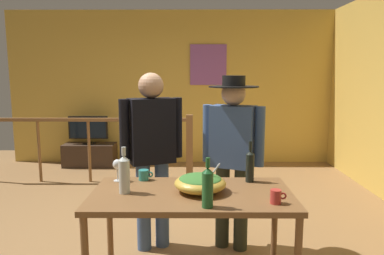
{
  "coord_description": "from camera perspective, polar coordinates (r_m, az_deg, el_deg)",
  "views": [
    {
      "loc": [
        0.42,
        -3.53,
        1.65
      ],
      "look_at": [
        0.4,
        -0.65,
        1.21
      ],
      "focal_mm": 33.78,
      "sensor_mm": 36.0,
      "label": 1
    }
  ],
  "objects": [
    {
      "name": "serving_table",
      "position": [
        2.68,
        -0.05,
        -11.77
      ],
      "size": [
        1.45,
        0.75,
        0.79
      ],
      "color": "brown",
      "rests_on": "ground_plane"
    },
    {
      "name": "wine_bottle_clear",
      "position": [
        2.64,
        -10.65,
        -7.16
      ],
      "size": [
        0.08,
        0.08,
        0.34
      ],
      "color": "silver",
      "rests_on": "serving_table"
    },
    {
      "name": "wine_bottle_dark",
      "position": [
        2.89,
        9.13,
        -5.93
      ],
      "size": [
        0.07,
        0.07,
        0.32
      ],
      "color": "black",
      "rests_on": "serving_table"
    },
    {
      "name": "mug_red",
      "position": [
        2.49,
        13.13,
        -10.58
      ],
      "size": [
        0.11,
        0.07,
        0.09
      ],
      "color": "#B7332D",
      "rests_on": "serving_table"
    },
    {
      "name": "tv_console",
      "position": [
        6.7,
        -15.81,
        -4.17
      ],
      "size": [
        0.9,
        0.4,
        0.4
      ],
      "primitive_type": "cube",
      "color": "#38281E",
      "rests_on": "ground_plane"
    },
    {
      "name": "back_wall",
      "position": [
        6.64,
        -3.25,
        6.26
      ],
      "size": [
        5.87,
        0.1,
        2.75
      ],
      "primitive_type": "cube",
      "color": "gold",
      "rests_on": "ground_plane"
    },
    {
      "name": "mug_teal",
      "position": [
        2.95,
        -7.6,
        -7.44
      ],
      "size": [
        0.12,
        0.08,
        0.08
      ],
      "color": "teal",
      "rests_on": "serving_table"
    },
    {
      "name": "person_standing_left",
      "position": [
        3.33,
        -6.34,
        -3.02
      ],
      "size": [
        0.55,
        0.36,
        1.65
      ],
      "rotation": [
        0.0,
        0.0,
        3.54
      ],
      "color": "#3D5684",
      "rests_on": "ground_plane"
    },
    {
      "name": "wine_bottle_green",
      "position": [
        2.33,
        2.48,
        -9.32
      ],
      "size": [
        0.07,
        0.07,
        0.33
      ],
      "color": "#1E5628",
      "rests_on": "serving_table"
    },
    {
      "name": "ground_plane",
      "position": [
        3.92,
        -6.02,
        -16.3
      ],
      "size": [
        8.04,
        8.04,
        0.0
      ],
      "primitive_type": "plane",
      "color": "olive"
    },
    {
      "name": "wine_glass",
      "position": [
        2.94,
        -11.71,
        -5.88
      ],
      "size": [
        0.07,
        0.07,
        0.18
      ],
      "color": "silver",
      "rests_on": "serving_table"
    },
    {
      "name": "stair_railing",
      "position": [
        5.52,
        -10.83,
        -1.84
      ],
      "size": [
        3.12,
        0.1,
        1.03
      ],
      "color": "brown",
      "rests_on": "ground_plane"
    },
    {
      "name": "framed_picture",
      "position": [
        6.57,
        2.59,
        9.87
      ],
      "size": [
        0.65,
        0.03,
        0.72
      ],
      "primitive_type": "cube",
      "color": "#8B4F9F"
    },
    {
      "name": "person_standing_right",
      "position": [
        3.33,
        6.43,
        -3.21
      ],
      "size": [
        0.54,
        0.45,
        1.63
      ],
      "rotation": [
        0.0,
        0.0,
        2.74
      ],
      "color": "#2D3323",
      "rests_on": "ground_plane"
    },
    {
      "name": "flat_screen_tv",
      "position": [
        6.58,
        -16.06,
        -0.06
      ],
      "size": [
        0.68,
        0.12,
        0.5
      ],
      "color": "black",
      "rests_on": "tv_console"
    },
    {
      "name": "salad_bowl",
      "position": [
        2.64,
        1.31,
        -8.66
      ],
      "size": [
        0.38,
        0.38,
        0.21
      ],
      "color": "gold",
      "rests_on": "serving_table"
    }
  ]
}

